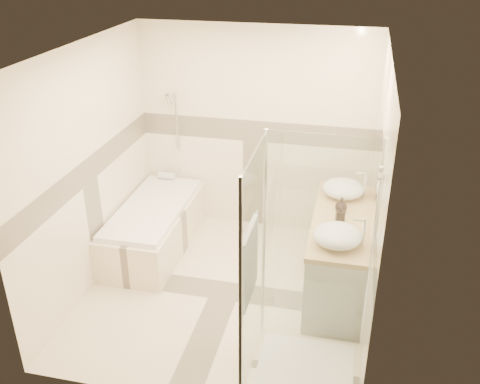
% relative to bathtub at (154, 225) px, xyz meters
% --- Properties ---
extents(room, '(2.82, 3.02, 2.52)m').
position_rel_bathtub_xyz_m(room, '(1.08, -0.64, 0.95)').
color(room, beige).
rests_on(room, ground).
extents(bathtub, '(0.75, 1.70, 0.56)m').
position_rel_bathtub_xyz_m(bathtub, '(0.00, 0.00, 0.00)').
color(bathtub, beige).
rests_on(bathtub, ground).
extents(vanity, '(0.58, 1.62, 0.85)m').
position_rel_bathtub_xyz_m(vanity, '(2.15, -0.35, 0.12)').
color(vanity, white).
rests_on(vanity, ground).
extents(shower_enclosure, '(0.96, 0.93, 2.04)m').
position_rel_bathtub_xyz_m(shower_enclosure, '(1.86, -1.62, 0.20)').
color(shower_enclosure, beige).
rests_on(shower_enclosure, ground).
extents(vessel_sink_near, '(0.44, 0.44, 0.18)m').
position_rel_bathtub_xyz_m(vessel_sink_near, '(2.13, 0.15, 0.63)').
color(vessel_sink_near, white).
rests_on(vessel_sink_near, vanity).
extents(vessel_sink_far, '(0.45, 0.45, 0.18)m').
position_rel_bathtub_xyz_m(vessel_sink_far, '(2.13, -0.85, 0.63)').
color(vessel_sink_far, white).
rests_on(vessel_sink_far, vanity).
extents(faucet_near, '(0.13, 0.03, 0.31)m').
position_rel_bathtub_xyz_m(faucet_near, '(2.34, 0.15, 0.72)').
color(faucet_near, silver).
rests_on(faucet_near, vanity).
extents(faucet_far, '(0.12, 0.03, 0.29)m').
position_rel_bathtub_xyz_m(faucet_far, '(2.35, -0.85, 0.71)').
color(faucet_far, silver).
rests_on(faucet_far, vanity).
extents(amenity_bottle_a, '(0.10, 0.10, 0.18)m').
position_rel_bathtub_xyz_m(amenity_bottle_a, '(2.13, -0.43, 0.63)').
color(amenity_bottle_a, black).
rests_on(amenity_bottle_a, vanity).
extents(amenity_bottle_b, '(0.14, 0.14, 0.16)m').
position_rel_bathtub_xyz_m(amenity_bottle_b, '(2.13, -0.23, 0.62)').
color(amenity_bottle_b, black).
rests_on(amenity_bottle_b, vanity).
extents(folded_towels, '(0.17, 0.26, 0.08)m').
position_rel_bathtub_xyz_m(folded_towels, '(2.13, 0.29, 0.58)').
color(folded_towels, silver).
rests_on(folded_towels, vanity).
extents(rolled_towel, '(0.20, 0.09, 0.09)m').
position_rel_bathtub_xyz_m(rolled_towel, '(-0.09, 0.73, 0.30)').
color(rolled_towel, silver).
rests_on(rolled_towel, bathtub).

